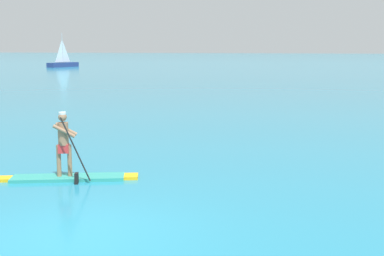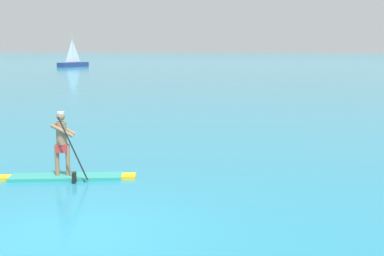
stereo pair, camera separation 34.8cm
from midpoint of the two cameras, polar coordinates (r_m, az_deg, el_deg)
The scene contains 3 objects.
ground at distance 9.56m, azimuth -12.42°, elevation -11.45°, with size 440.00×440.00×0.00m, color teal.
paddleboarder_mid_center at distance 13.26m, azimuth -13.20°, elevation -3.94°, with size 3.47×1.43×1.77m.
sailboat_left_horizon at distance 83.58m, azimuth -13.02°, elevation 7.08°, with size 3.35×5.54×5.27m.
Camera 2 is at (4.16, -7.99, 3.33)m, focal length 47.82 mm.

